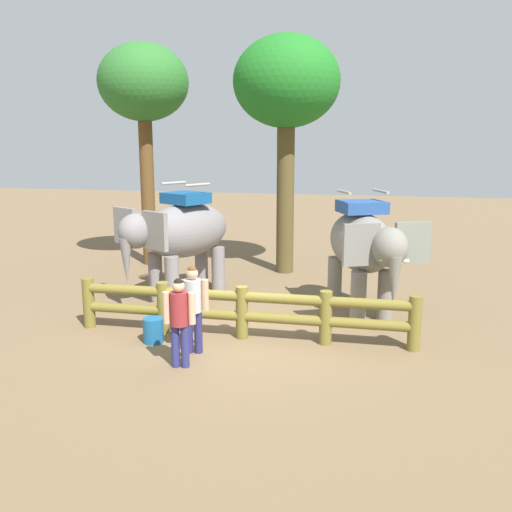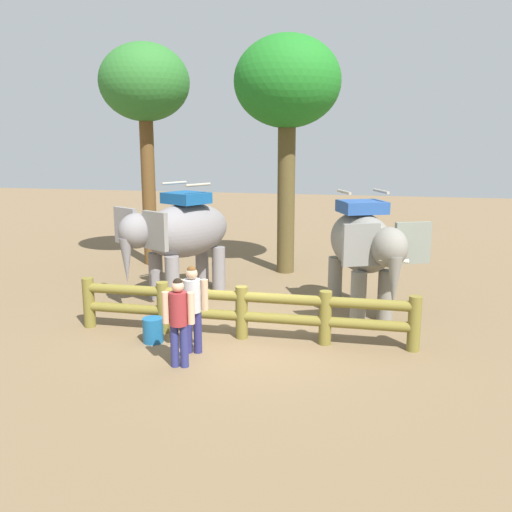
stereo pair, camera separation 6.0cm
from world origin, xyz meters
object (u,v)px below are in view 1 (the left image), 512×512
(log_fence, at_px, (242,309))
(tourist_man_in_blue, at_px, (179,316))
(feed_bucket, at_px, (153,330))
(tree_back_center, at_px, (144,87))
(elephant_near_left, at_px, (180,234))
(tourist_woman_in_black, at_px, (193,303))
(tree_far_left, at_px, (287,87))
(elephant_center, at_px, (364,246))

(log_fence, xyz_separation_m, tourist_man_in_blue, (-0.69, -1.62, 0.31))
(log_fence, relative_size, tourist_man_in_blue, 4.31)
(feed_bucket, bearing_deg, tree_back_center, 113.63)
(tourist_man_in_blue, xyz_separation_m, tree_back_center, (-3.79, 7.55, 4.47))
(tree_back_center, bearing_deg, elephant_near_left, -55.71)
(tourist_woman_in_black, distance_m, tree_far_left, 8.01)
(tree_far_left, bearing_deg, tree_back_center, 177.81)
(elephant_center, relative_size, feed_bucket, 6.78)
(tourist_man_in_blue, bearing_deg, elephant_center, 51.58)
(tourist_woman_in_black, xyz_separation_m, tree_back_center, (-3.80, 6.88, 4.44))
(tourist_man_in_blue, relative_size, tree_far_left, 0.23)
(tourist_man_in_blue, bearing_deg, tree_far_left, 85.66)
(elephant_near_left, height_order, tree_back_center, tree_back_center)
(log_fence, xyz_separation_m, elephant_near_left, (-2.22, 2.62, 0.99))
(elephant_center, bearing_deg, feed_bucket, -145.05)
(tree_far_left, xyz_separation_m, tree_back_center, (-4.35, 0.17, 0.09))
(tree_far_left, bearing_deg, log_fence, -88.72)
(elephant_center, xyz_separation_m, tourist_man_in_blue, (-2.94, -3.71, -0.65))
(elephant_center, bearing_deg, tree_far_left, 123.00)
(elephant_near_left, xyz_separation_m, tourist_man_in_blue, (1.53, -4.24, -0.68))
(elephant_center, relative_size, tree_far_left, 0.49)
(elephant_center, height_order, tree_back_center, tree_back_center)
(elephant_near_left, height_order, elephant_center, elephant_near_left)
(tourist_woman_in_black, bearing_deg, tourist_man_in_blue, -90.91)
(tree_far_left, bearing_deg, elephant_center, -57.00)
(log_fence, xyz_separation_m, elephant_center, (2.25, 2.09, 0.95))
(tree_back_center, bearing_deg, feed_bucket, -66.37)
(log_fence, height_order, tree_far_left, tree_far_left)
(elephant_near_left, bearing_deg, log_fence, -49.69)
(tourist_man_in_blue, height_order, tree_back_center, tree_back_center)
(elephant_center, distance_m, feed_bucket, 4.90)
(tourist_man_in_blue, relative_size, feed_bucket, 3.26)
(log_fence, height_order, feed_bucket, log_fence)
(elephant_center, height_order, tree_far_left, tree_far_left)
(elephant_near_left, relative_size, tree_back_center, 0.49)
(tourist_woman_in_black, distance_m, tourist_man_in_blue, 0.67)
(tourist_man_in_blue, xyz_separation_m, tree_far_left, (0.56, 7.38, 4.38))
(feed_bucket, bearing_deg, tourist_man_in_blue, -47.38)
(elephant_near_left, distance_m, tourist_man_in_blue, 4.55)
(log_fence, height_order, tree_back_center, tree_back_center)
(log_fence, bearing_deg, feed_bucket, -159.21)
(tourist_woman_in_black, bearing_deg, tree_back_center, 118.92)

